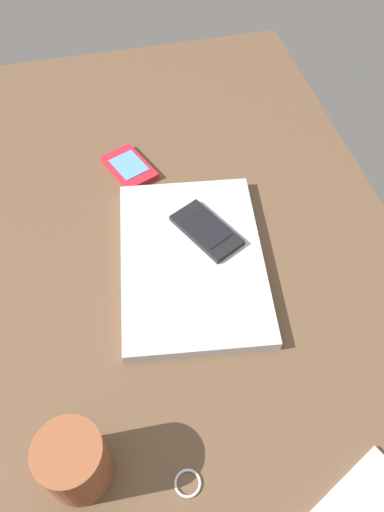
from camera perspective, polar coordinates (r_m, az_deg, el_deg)
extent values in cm
cube|color=brown|center=(82.20, -3.52, -0.22)|extent=(120.00, 80.00, 3.00)
cube|color=#B7BABC|center=(78.79, 0.00, -0.45)|extent=(35.30, 26.63, 1.89)
cube|color=black|center=(80.70, 1.66, 2.98)|extent=(13.32, 10.75, 0.94)
cube|color=black|center=(80.28, 1.67, 3.23)|extent=(8.69, 7.51, 0.14)
cube|color=red|center=(93.80, -7.22, 10.06)|extent=(11.94, 9.84, 1.18)
cube|color=#5993E0|center=(93.35, -7.26, 10.35)|extent=(7.80, 7.04, 0.14)
torus|color=silver|center=(66.11, -0.49, -24.67)|extent=(3.36, 3.36, 0.36)
cylinder|color=brown|center=(63.30, -13.39, -22.07)|extent=(7.96, 7.96, 9.71)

